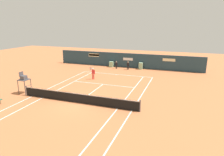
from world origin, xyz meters
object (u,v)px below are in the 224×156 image
Objects in this scene: tennis_ball_by_sideline at (86,96)px; tennis_ball_mid_court at (131,77)px; ball_kid_centre_post at (116,64)px; tennis_ball_near_service_line at (89,74)px; player_on_baseline at (93,73)px; ball_kid_right_post at (128,65)px; umpire_chair at (24,79)px.

tennis_ball_by_sideline and tennis_ball_mid_court have the same top height.
ball_kid_centre_post reaches higher than tennis_ball_by_sideline.
player_on_baseline is at bearing -53.89° from tennis_ball_near_service_line.
player_on_baseline is 1.32× the size of ball_kid_right_post.
tennis_ball_near_service_line and tennis_ball_mid_court have the same top height.
player_on_baseline is (4.53, 7.59, -0.65)m from umpire_chair.
player_on_baseline is 7.36m from ball_kid_centre_post.
player_on_baseline is 3.07m from tennis_ball_near_service_line.
ball_kid_right_post is at bearing 153.58° from umpire_chair.
tennis_ball_near_service_line is (-2.60, -4.93, -0.68)m from ball_kid_centre_post.
ball_kid_right_post reaches higher than tennis_ball_by_sideline.
ball_kid_right_post is 4.76m from tennis_ball_mid_court.
tennis_ball_by_sideline is (-0.74, -13.62, -0.74)m from ball_kid_right_post.
ball_kid_centre_post is at bearing 95.28° from tennis_ball_by_sideline.
ball_kid_centre_post is (0.87, 7.30, -0.21)m from player_on_baseline.
ball_kid_centre_post is 5.75m from tennis_ball_mid_court.
player_on_baseline reaches higher than tennis_ball_near_service_line.
tennis_ball_by_sideline is (1.26, -13.62, -0.68)m from ball_kid_centre_post.
tennis_ball_mid_court is at bearing 121.47° from ball_kid_right_post.
tennis_ball_by_sideline is at bearing -104.34° from tennis_ball_mid_court.
ball_kid_centre_post is 18.15× the size of tennis_ball_by_sideline.
ball_kid_right_post is 19.73× the size of tennis_ball_by_sideline.
ball_kid_right_post is 6.78m from tennis_ball_near_service_line.
ball_kid_right_post is (7.40, 14.89, -0.80)m from umpire_chair.
player_on_baseline is 5.40m from tennis_ball_mid_court.
ball_kid_right_post is at bearing 110.04° from tennis_ball_mid_court.
ball_kid_centre_post is 5.61m from tennis_ball_near_service_line.
ball_kid_right_post is at bearing 86.89° from tennis_ball_by_sideline.
ball_kid_right_post reaches higher than ball_kid_centre_post.
umpire_chair is at bearing -169.20° from tennis_ball_by_sideline.
ball_kid_centre_post is at bearing 11.43° from ball_kid_right_post.
tennis_ball_by_sideline is at bearing 98.32° from ball_kid_right_post.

